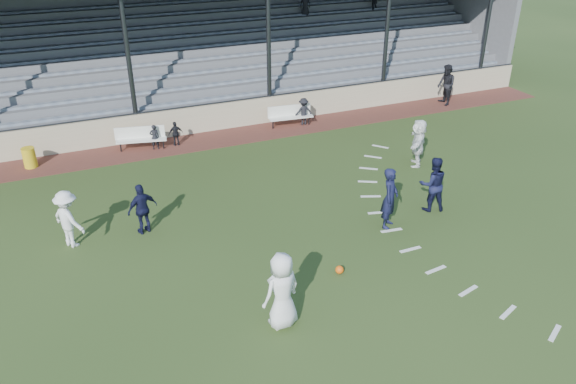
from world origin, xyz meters
The scene contains 19 objects.
ground centered at (0.00, 0.00, 0.00)m, with size 90.00×90.00×0.00m, color #293C18.
cinder_track centered at (0.00, 10.50, 0.01)m, with size 34.00×2.00×0.02m, color #512720.
retaining_wall centered at (0.00, 11.55, 0.60)m, with size 34.00×0.18×1.20m, color #BDB091.
bench_left centered at (-3.06, 10.63, 0.58)m, with size 2.04×0.87×0.95m.
bench_right centered at (3.60, 10.69, 0.58)m, with size 2.03×0.65×0.95m.
trash_bin centered at (-7.29, 10.55, 0.41)m, with size 0.49×0.49×0.78m, color gold.
football centered at (0.38, -0.22, 0.12)m, with size 0.23×0.23×0.23m, color #EC5A0D.
player_white_lead centered at (-1.87, -1.51, 1.00)m, with size 0.97×0.63×1.99m, color white.
player_navy_lead centered at (2.96, 1.44, 0.99)m, with size 0.72×0.47×1.98m, color #121433.
player_navy_mid centered at (4.82, 1.80, 0.94)m, with size 0.91×0.71×1.87m, color #121433.
player_white_wing centered at (-6.25, 4.17, 0.89)m, with size 1.15×0.66×1.78m, color white.
player_navy_wing centered at (-4.13, 4.07, 0.82)m, with size 0.96×0.40×1.64m, color #121433.
player_white_back centered at (6.44, 4.94, 0.92)m, with size 1.72×0.55×1.85m, color white.
official centered at (11.87, 10.40, 1.01)m, with size 0.97×0.75×1.99m, color black.
sub_left_near centered at (-2.54, 10.40, 0.55)m, with size 0.39×0.25×1.06m, color black.
sub_left_far centered at (-1.65, 10.46, 0.54)m, with size 0.61×0.25×1.04m, color black.
sub_right centered at (4.23, 10.60, 0.64)m, with size 0.80×0.46×1.24m, color black.
grandstand centered at (0.01, 16.26, 2.20)m, with size 34.60×9.00×6.61m.
penalty_arc centered at (4.12, 0.00, 0.01)m, with size 3.89×14.63×0.01m.
Camera 1 is at (-5.91, -11.30, 9.16)m, focal length 35.00 mm.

